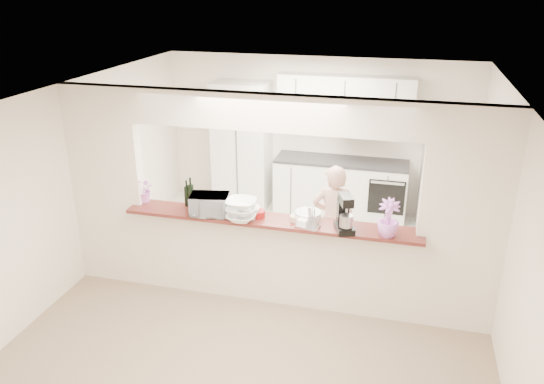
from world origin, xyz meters
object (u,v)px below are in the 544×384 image
(refrigerator, at_px, (446,175))
(person, at_px, (333,222))
(stand_mixer, at_px, (345,215))
(toaster_oven, at_px, (210,205))

(refrigerator, distance_m, person, 2.35)
(refrigerator, relative_size, stand_mixer, 4.08)
(refrigerator, bearing_deg, toaster_oven, -135.00)
(refrigerator, relative_size, toaster_oven, 3.90)
(stand_mixer, relative_size, person, 0.28)
(toaster_oven, bearing_deg, stand_mixer, -12.44)
(refrigerator, height_order, person, refrigerator)
(refrigerator, height_order, toaster_oven, refrigerator)
(stand_mixer, bearing_deg, toaster_oven, 178.64)
(toaster_oven, bearing_deg, refrigerator, 33.92)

